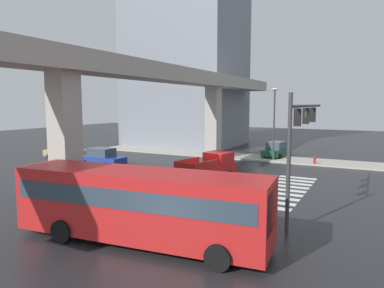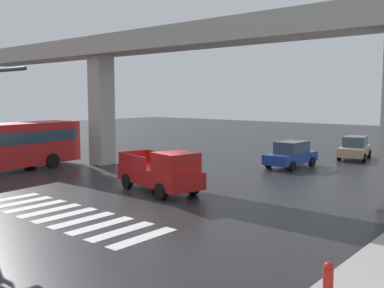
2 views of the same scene
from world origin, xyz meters
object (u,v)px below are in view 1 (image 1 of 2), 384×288
at_px(sedan_dark_green, 276,150).
at_px(sedan_tan, 66,151).
at_px(sedan_blue, 102,158).
at_px(street_lamp_near_corner, 274,116).
at_px(fire_hydrant, 315,161).
at_px(pickup_truck, 209,168).
at_px(city_bus, 140,202).
at_px(traffic_signal_mast, 301,127).

xyz_separation_m(sedan_dark_green, sedan_tan, (-10.94, 19.23, 0.00)).
xyz_separation_m(sedan_blue, street_lamp_near_corner, (10.18, -12.97, 3.70)).
xyz_separation_m(sedan_tan, fire_hydrant, (7.94, -23.58, -0.42)).
distance_m(sedan_blue, sedan_tan, 6.86).
relative_size(pickup_truck, city_bus, 0.49).
height_order(city_bus, sedan_dark_green, city_bus).
bearing_deg(fire_hydrant, city_bus, 171.22).
distance_m(sedan_dark_green, fire_hydrant, 5.30).
relative_size(sedan_dark_green, sedan_tan, 0.98).
xyz_separation_m(pickup_truck, traffic_signal_mast, (-5.16, -7.43, 3.56)).
height_order(sedan_dark_green, street_lamp_near_corner, street_lamp_near_corner).
bearing_deg(fire_hydrant, street_lamp_near_corner, 84.29).
bearing_deg(pickup_truck, traffic_signal_mast, -124.76).
height_order(sedan_dark_green, sedan_tan, same).
distance_m(pickup_truck, sedan_dark_green, 13.95).
bearing_deg(fire_hydrant, sedan_tan, 108.61).
distance_m(sedan_dark_green, sedan_blue, 17.97).
relative_size(pickup_truck, traffic_signal_mast, 0.62).
bearing_deg(traffic_signal_mast, sedan_tan, 72.21).
distance_m(pickup_truck, sedan_tan, 18.03).
xyz_separation_m(city_bus, fire_hydrant, (22.62, -3.49, -1.29)).
relative_size(sedan_tan, traffic_signal_mast, 0.52).
bearing_deg(sedan_dark_green, street_lamp_near_corner, -172.40).
bearing_deg(sedan_blue, sedan_tan, 74.42).
bearing_deg(traffic_signal_mast, sedan_dark_green, 17.47).
relative_size(sedan_tan, fire_hydrant, 5.36).
height_order(sedan_tan, traffic_signal_mast, traffic_signal_mast).
distance_m(pickup_truck, fire_hydrant, 12.34).
height_order(sedan_tan, fire_hydrant, sedan_tan).
height_order(pickup_truck, street_lamp_near_corner, street_lamp_near_corner).
bearing_deg(pickup_truck, street_lamp_near_corner, -9.01).
distance_m(sedan_blue, traffic_signal_mast, 19.99).
xyz_separation_m(city_bus, sedan_blue, (12.84, 13.48, -0.87)).
distance_m(sedan_dark_green, traffic_signal_mast, 20.29).
xyz_separation_m(sedan_blue, fire_hydrant, (9.78, -16.98, -0.42)).
height_order(pickup_truck, sedan_dark_green, pickup_truck).
relative_size(pickup_truck, sedan_tan, 1.18).
bearing_deg(fire_hydrant, sedan_dark_green, 55.43).
distance_m(sedan_tan, fire_hydrant, 24.89).
xyz_separation_m(sedan_blue, traffic_signal_mast, (-6.25, -18.62, 3.70)).
bearing_deg(sedan_tan, street_lamp_near_corner, -66.92).
relative_size(city_bus, traffic_signal_mast, 1.27).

